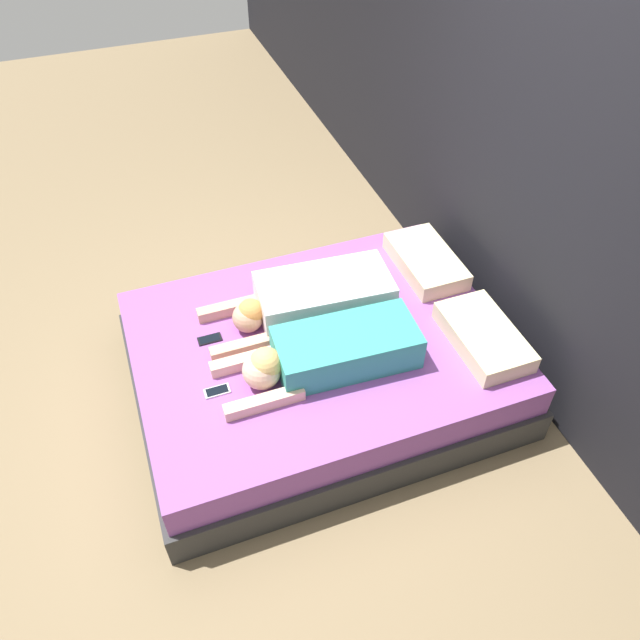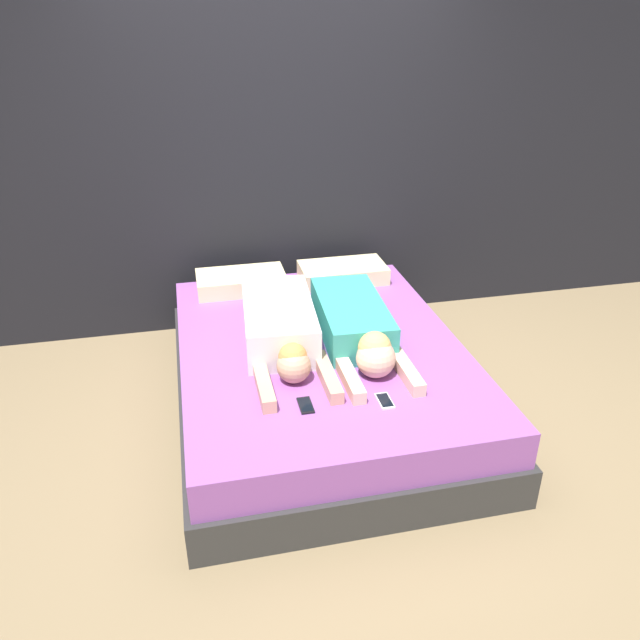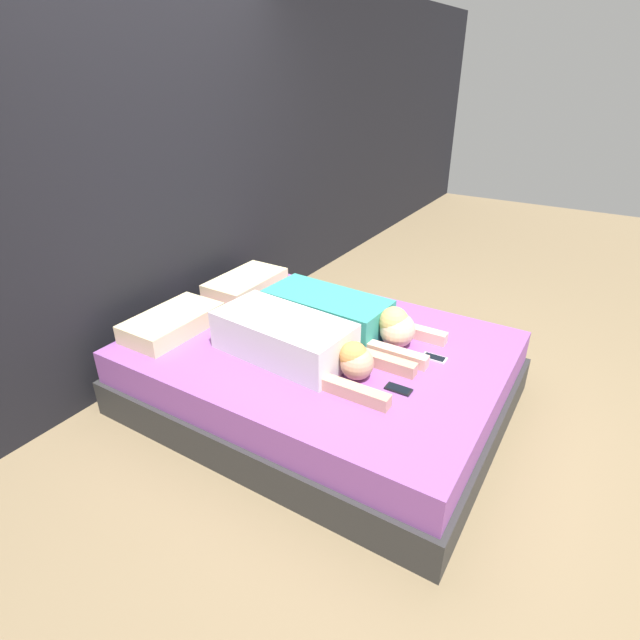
# 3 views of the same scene
# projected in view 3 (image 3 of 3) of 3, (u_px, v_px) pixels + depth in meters

# --- Properties ---
(ground_plane) EXTENTS (12.00, 12.00, 0.00)m
(ground_plane) POSITION_uv_depth(u_px,v_px,m) (320.00, 400.00, 3.21)
(ground_plane) COLOR #7F6B4C
(wall_back) EXTENTS (12.00, 0.06, 2.60)m
(wall_back) POSITION_uv_depth(u_px,v_px,m) (155.00, 174.00, 3.19)
(wall_back) COLOR black
(wall_back) RESTS_ON ground_plane
(bed) EXTENTS (1.66, 2.18, 0.43)m
(bed) POSITION_uv_depth(u_px,v_px,m) (320.00, 373.00, 3.11)
(bed) COLOR #2D2D2D
(bed) RESTS_ON ground_plane
(pillow_head_left) EXTENTS (0.60, 0.34, 0.11)m
(pillow_head_left) POSITION_uv_depth(u_px,v_px,m) (172.00, 322.00, 3.11)
(pillow_head_left) COLOR beige
(pillow_head_left) RESTS_ON bed
(pillow_head_right) EXTENTS (0.60, 0.34, 0.11)m
(pillow_head_right) POSITION_uv_depth(u_px,v_px,m) (246.00, 284.00, 3.66)
(pillow_head_right) COLOR beige
(pillow_head_right) RESTS_ON bed
(person_left) EXTENTS (0.45, 1.15, 0.23)m
(person_left) POSITION_uv_depth(u_px,v_px,m) (295.00, 340.00, 2.81)
(person_left) COLOR silver
(person_left) RESTS_ON bed
(person_right) EXTENTS (0.41, 1.14, 0.24)m
(person_right) POSITION_uv_depth(u_px,v_px,m) (343.00, 315.00, 3.10)
(person_right) COLOR teal
(person_right) RESTS_ON bed
(cell_phone_left) EXTENTS (0.07, 0.14, 0.01)m
(cell_phone_left) POSITION_uv_depth(u_px,v_px,m) (399.00, 389.00, 2.57)
(cell_phone_left) COLOR black
(cell_phone_left) RESTS_ON bed
(cell_phone_right) EXTENTS (0.07, 0.14, 0.01)m
(cell_phone_right) POSITION_uv_depth(u_px,v_px,m) (434.00, 358.00, 2.84)
(cell_phone_right) COLOR silver
(cell_phone_right) RESTS_ON bed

